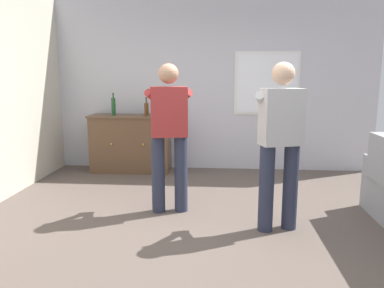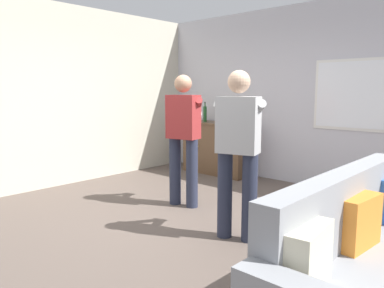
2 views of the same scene
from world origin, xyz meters
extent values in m
plane|color=brown|center=(0.00, 0.00, 0.00)|extent=(10.40, 10.40, 0.00)
cube|color=silver|center=(0.00, 2.66, 1.40)|extent=(5.20, 0.12, 2.80)
cube|color=silver|center=(0.84, 2.60, 1.42)|extent=(1.03, 0.02, 1.01)
cube|color=white|center=(0.84, 2.59, 1.42)|extent=(0.95, 0.03, 0.93)
cube|color=beige|center=(-2.66, 0.00, 1.40)|extent=(0.12, 5.20, 2.80)
cube|color=gray|center=(2.08, -0.28, 0.21)|extent=(0.55, 2.04, 0.42)
cube|color=gray|center=(1.87, -0.28, 0.67)|extent=(0.18, 2.04, 0.51)
cube|color=orange|center=(2.00, -0.28, 0.60)|extent=(0.18, 0.41, 0.36)
cube|color=beige|center=(2.00, -1.05, 0.60)|extent=(0.18, 0.41, 0.36)
cube|color=brown|center=(-1.34, 2.30, 0.45)|extent=(1.26, 0.44, 0.89)
cube|color=brown|center=(-1.34, 2.30, 0.91)|extent=(1.30, 0.48, 0.03)
sphere|color=#B79338|center=(-1.59, 2.06, 0.49)|extent=(0.04, 0.04, 0.04)
sphere|color=#B79338|center=(-1.09, 2.06, 0.49)|extent=(0.04, 0.04, 0.04)
cylinder|color=#1E4C23|center=(-1.59, 2.26, 1.06)|extent=(0.06, 0.06, 0.27)
cylinder|color=#1E4C23|center=(-1.59, 2.26, 1.23)|extent=(0.02, 0.02, 0.06)
cylinder|color=#262626|center=(-1.59, 2.26, 1.27)|extent=(0.03, 0.03, 0.02)
cylinder|color=#593314|center=(-1.08, 2.36, 1.02)|extent=(0.07, 0.07, 0.19)
cylinder|color=#593314|center=(-1.08, 2.36, 1.15)|extent=(0.03, 0.03, 0.08)
cylinder|color=#262626|center=(-1.08, 2.36, 1.20)|extent=(0.03, 0.03, 0.02)
cylinder|color=#282D42|center=(-0.59, 0.51, 0.44)|extent=(0.15, 0.15, 0.88)
cylinder|color=#282D42|center=(-0.33, 0.56, 0.44)|extent=(0.15, 0.15, 0.88)
cube|color=#9E2D2D|center=(-0.46, 0.53, 1.16)|extent=(0.43, 0.29, 0.55)
sphere|color=tan|center=(-0.46, 0.53, 1.57)|extent=(0.22, 0.22, 0.22)
cylinder|color=#9E2D2D|center=(-0.61, 0.67, 1.27)|extent=(0.26, 0.43, 0.29)
cylinder|color=#9E2D2D|center=(-0.38, 0.71, 1.27)|extent=(0.38, 0.36, 0.29)
cube|color=white|center=(-0.52, 0.85, 1.18)|extent=(0.15, 0.07, 0.04)
cylinder|color=#282D42|center=(0.57, 0.06, 0.44)|extent=(0.15, 0.15, 0.88)
cylinder|color=#282D42|center=(0.82, 0.14, 0.44)|extent=(0.15, 0.15, 0.88)
cube|color=#B7B7B7|center=(0.70, 0.10, 1.16)|extent=(0.45, 0.32, 0.55)
sphere|color=#D8AD8C|center=(0.70, 0.10, 1.57)|extent=(0.22, 0.22, 0.22)
cylinder|color=#B7B7B7|center=(0.54, 0.22, 1.27)|extent=(0.23, 0.44, 0.29)
cylinder|color=#B7B7B7|center=(0.76, 0.29, 1.27)|extent=(0.40, 0.34, 0.29)
cube|color=white|center=(0.61, 0.41, 1.18)|extent=(0.16, 0.08, 0.04)
camera|label=1|loc=(0.12, -3.57, 1.56)|focal=35.00mm
camera|label=2|loc=(2.83, -2.86, 1.49)|focal=35.00mm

